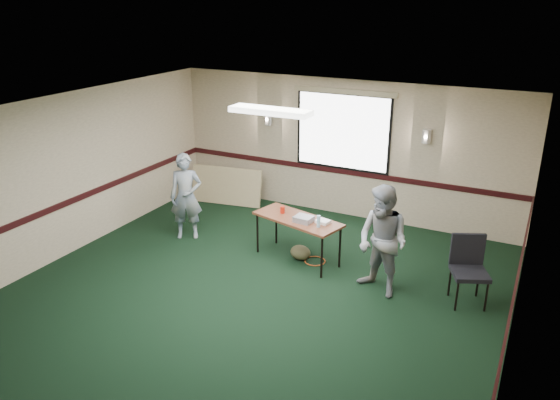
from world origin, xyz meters
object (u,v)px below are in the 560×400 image
at_px(person_left, 186,196).
at_px(person_right, 383,241).
at_px(folding_table, 298,221).
at_px(projector, 304,219).
at_px(conference_chair, 469,264).

relative_size(person_left, person_right, 0.94).
bearing_deg(person_right, folding_table, -171.39).
bearing_deg(person_right, projector, -169.26).
bearing_deg(conference_chair, folding_table, 154.61).
xyz_separation_m(conference_chair, person_right, (-1.17, -0.36, 0.26)).
distance_m(person_left, person_right, 3.74).
bearing_deg(person_left, folding_table, -28.28).
bearing_deg(projector, person_left, -175.83).
xyz_separation_m(folding_table, person_right, (1.55, -0.42, 0.14)).
xyz_separation_m(folding_table, projector, (0.15, -0.10, 0.10)).
xyz_separation_m(projector, person_left, (-2.32, 0.03, -0.01)).
bearing_deg(person_left, projector, -30.76).
height_order(projector, person_right, person_right).
xyz_separation_m(conference_chair, person_left, (-4.89, -0.00, 0.21)).
distance_m(projector, person_left, 2.32).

